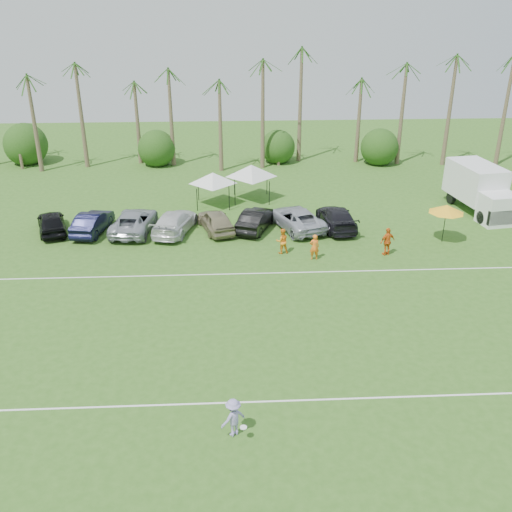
{
  "coord_description": "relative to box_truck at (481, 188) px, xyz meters",
  "views": [
    {
      "loc": [
        0.91,
        -16.99,
        15.45
      ],
      "look_at": [
        2.46,
        13.07,
        1.6
      ],
      "focal_mm": 40.0,
      "sensor_mm": 36.0,
      "label": 1
    }
  ],
  "objects": [
    {
      "name": "parked_car_1",
      "position": [
        -29.03,
        -2.75,
        -1.13
      ],
      "size": [
        2.37,
        4.88,
        1.54
      ],
      "primitive_type": "imported",
      "rotation": [
        0.0,
        0.0,
        2.98
      ],
      "color": "black",
      "rests_on": "ground"
    },
    {
      "name": "frisbee_player",
      "position": [
        -19.38,
        -23.79,
        -1.09
      ],
      "size": [
        1.21,
        1.08,
        1.62
      ],
      "rotation": [
        0.0,
        0.0,
        3.72
      ],
      "color": "#988DC8",
      "rests_on": "ground"
    },
    {
      "name": "bush_tree_3",
      "position": [
        -4.31,
        15.08,
        -0.1
      ],
      "size": [
        4.0,
        4.0,
        4.0
      ],
      "color": "brown",
      "rests_on": "ground"
    },
    {
      "name": "sideline_player_a",
      "position": [
        -13.98,
        -8.05,
        -1.05
      ],
      "size": [
        0.64,
        0.44,
        1.71
      ],
      "primitive_type": "imported",
      "rotation": [
        0.0,
        0.0,
        3.19
      ],
      "color": "orange",
      "rests_on": "ground"
    },
    {
      "name": "palm_tree_8",
      "position": [
        -7.31,
        14.08,
        5.58
      ],
      "size": [
        2.4,
        2.4,
        8.9
      ],
      "color": "brown",
      "rests_on": "ground"
    },
    {
      "name": "ground",
      "position": [
        -20.31,
        -23.92,
        -1.9
      ],
      "size": [
        120.0,
        120.0,
        0.0
      ],
      "primitive_type": "plane",
      "color": "#325D1C",
      "rests_on": "ground"
    },
    {
      "name": "parked_car_2",
      "position": [
        -26.12,
        -2.71,
        -1.13
      ],
      "size": [
        3.14,
        5.78,
        1.54
      ],
      "primitive_type": "imported",
      "rotation": [
        0.0,
        0.0,
        3.03
      ],
      "color": "#9297A0",
      "rests_on": "ground"
    },
    {
      "name": "palm_tree_9",
      "position": [
        -2.31,
        14.08,
        6.45
      ],
      "size": [
        2.4,
        2.4,
        9.9
      ],
      "color": "brown",
      "rests_on": "ground"
    },
    {
      "name": "palm_tree_2",
      "position": [
        -32.31,
        14.08,
        7.31
      ],
      "size": [
        2.4,
        2.4,
        10.9
      ],
      "color": "brown",
      "rests_on": "ground"
    },
    {
      "name": "market_umbrella",
      "position": [
        -4.79,
        -5.67,
        0.48
      ],
      "size": [
        2.39,
        2.39,
        2.66
      ],
      "color": "black",
      "rests_on": "ground"
    },
    {
      "name": "sideline_player_b",
      "position": [
        -15.94,
        -6.98,
        -1.05
      ],
      "size": [
        0.92,
        0.77,
        1.71
      ],
      "primitive_type": "imported",
      "rotation": [
        0.0,
        0.0,
        3.3
      ],
      "color": "orange",
      "rests_on": "ground"
    },
    {
      "name": "box_truck",
      "position": [
        0.0,
        0.0,
        0.0
      ],
      "size": [
        3.57,
        7.2,
        3.56
      ],
      "rotation": [
        0.0,
        0.0,
        0.15
      ],
      "color": "white",
      "rests_on": "ground"
    },
    {
      "name": "palm_tree_1",
      "position": [
        -37.31,
        14.08,
        6.45
      ],
      "size": [
        2.4,
        2.4,
        9.9
      ],
      "color": "brown",
      "rests_on": "ground"
    },
    {
      "name": "canopy_tent_right",
      "position": [
        -17.46,
        3.8,
        1.04
      ],
      "size": [
        4.25,
        4.25,
        3.44
      ],
      "color": "black",
      "rests_on": "ground"
    },
    {
      "name": "palm_tree_4",
      "position": [
        -24.31,
        14.08,
        5.58
      ],
      "size": [
        2.4,
        2.4,
        8.9
      ],
      "color": "brown",
      "rests_on": "ground"
    },
    {
      "name": "sideline_player_c",
      "position": [
        -9.17,
        -7.6,
        -0.97
      ],
      "size": [
        1.19,
        0.84,
        1.87
      ],
      "primitive_type": "imported",
      "rotation": [
        0.0,
        0.0,
        3.53
      ],
      "color": "orange",
      "rests_on": "ground"
    },
    {
      "name": "palm_tree_5",
      "position": [
        -20.31,
        14.08,
        6.45
      ],
      "size": [
        2.4,
        2.4,
        9.9
      ],
      "color": "brown",
      "rests_on": "ground"
    },
    {
      "name": "parked_car_6",
      "position": [
        -14.5,
        -2.73,
        -1.13
      ],
      "size": [
        4.24,
        6.07,
        1.54
      ],
      "primitive_type": "imported",
      "rotation": [
        0.0,
        0.0,
        3.48
      ],
      "color": "#A6A9B3",
      "rests_on": "ground"
    },
    {
      "name": "field_lines",
      "position": [
        -20.31,
        -15.92,
        -1.9
      ],
      "size": [
        80.0,
        12.1,
        0.01
      ],
      "color": "white",
      "rests_on": "ground"
    },
    {
      "name": "canopy_tent_left",
      "position": [
        -20.56,
        2.62,
        0.79
      ],
      "size": [
        3.89,
        3.89,
        3.15
      ],
      "color": "black",
      "rests_on": "ground"
    },
    {
      "name": "parked_car_3",
      "position": [
        -23.21,
        -2.95,
        -1.13
      ],
      "size": [
        3.4,
        5.68,
        1.54
      ],
      "primitive_type": "imported",
      "rotation": [
        0.0,
        0.0,
        2.89
      ],
      "color": "silver",
      "rests_on": "ground"
    },
    {
      "name": "parked_car_7",
      "position": [
        -11.59,
        -2.73,
        -1.13
      ],
      "size": [
        2.53,
        5.45,
        1.54
      ],
      "primitive_type": "imported",
      "rotation": [
        0.0,
        0.0,
        3.21
      ],
      "color": "black",
      "rests_on": "ground"
    },
    {
      "name": "palm_tree_10",
      "position": [
        2.69,
        14.08,
        7.31
      ],
      "size": [
        2.4,
        2.4,
        10.9
      ],
      "color": "brown",
      "rests_on": "ground"
    },
    {
      "name": "parked_car_0",
      "position": [
        -31.93,
        -2.56,
        -1.13
      ],
      "size": [
        3.17,
        4.86,
        1.54
      ],
      "primitive_type": "imported",
      "rotation": [
        0.0,
        0.0,
        3.47
      ],
      "color": "black",
      "rests_on": "ground"
    },
    {
      "name": "palm_tree_6",
      "position": [
        -16.31,
        14.08,
        7.31
      ],
      "size": [
        2.4,
        2.4,
        10.9
      ],
      "color": "brown",
      "rests_on": "ground"
    },
    {
      "name": "palm_tree_3",
      "position": [
        -28.31,
        14.08,
        8.16
      ],
      "size": [
        2.4,
        2.4,
        11.9
      ],
      "color": "brown",
      "rests_on": "ground"
    },
    {
      "name": "parked_car_5",
      "position": [
        -17.4,
        -2.75,
        -1.13
      ],
      "size": [
        3.25,
        4.94,
        1.54
      ],
      "primitive_type": "imported",
      "rotation": [
        0.0,
        0.0,
        2.76
      ],
      "color": "black",
      "rests_on": "ground"
    },
    {
      "name": "parked_car_4",
      "position": [
        -20.31,
        -2.89,
        -1.13
      ],
      "size": [
        3.09,
        4.86,
        1.54
      ],
      "primitive_type": "imported",
      "rotation": [
        0.0,
        0.0,
        3.45
      ],
      "color": "gray",
      "rests_on": "ground"
    },
    {
      "name": "palm_tree_11",
      "position": [
        6.69,
        14.08,
        8.16
      ],
      "size": [
        2.4,
        2.4,
        11.9
      ],
      "color": "brown",
      "rests_on": "ground"
    },
    {
      "name": "palm_tree_7",
      "position": [
        -12.31,
        14.08,
        8.16
      ],
      "size": [
        2.4,
        2.4,
        11.9
      ],
      "color": "brown",
      "rests_on": "ground"
    },
    {
      "name": "bush_tree_0",
      "position": [
        -39.31,
        15.08,
        -0.1
      ],
      "size": [
        4.0,
        4.0,
        4.0
      ],
      "color": "brown",
      "rests_on": "ground"
    },
    {
      "name": "bush_tree_2",
      "position": [
        -14.31,
        15.08,
        -0.1
      ],
      "size": [
        4.0,
        4.0,
        4.0
      ],
      "color": "brown",
      "rests_on": "ground"
    },
    {
      "name": "bush_tree_1",
      "position": [
        -26.31,
        15.08,
        -0.1
      ],
      "size": [
        4.0,
        4.0,
        4.0
      ],
      "color": "brown",
      "rests_on": "ground"
    }
  ]
}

